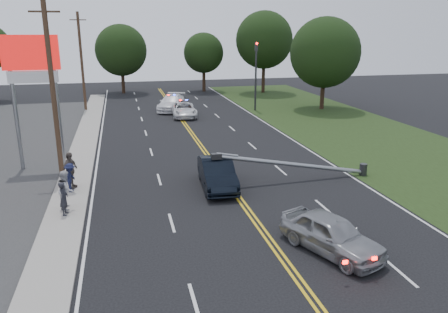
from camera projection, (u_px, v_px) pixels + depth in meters
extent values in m
plane|color=black|center=(282.00, 257.00, 16.54)|extent=(120.00, 120.00, 0.00)
cube|color=gray|center=(73.00, 185.00, 23.99)|extent=(1.80, 70.00, 0.12)
cube|color=black|center=(420.00, 160.00, 28.87)|extent=(12.00, 80.00, 0.01)
cube|color=gold|center=(222.00, 175.00, 25.87)|extent=(0.36, 80.00, 0.00)
cylinder|color=gray|center=(16.00, 113.00, 26.02)|extent=(0.24, 0.24, 7.00)
cylinder|color=gray|center=(58.00, 111.00, 26.56)|extent=(0.24, 0.24, 7.00)
cube|color=red|center=(30.00, 52.00, 25.31)|extent=(3.20, 0.35, 2.00)
cube|color=white|center=(33.00, 77.00, 25.70)|extent=(2.80, 0.30, 0.70)
cylinder|color=#2D2D30|center=(256.00, 77.00, 45.41)|extent=(0.20, 0.20, 7.00)
cube|color=#2D2D30|center=(256.00, 46.00, 44.54)|extent=(0.28, 0.28, 0.90)
sphere|color=#FF0C07|center=(257.00, 44.00, 44.31)|extent=(0.22, 0.22, 0.22)
cylinder|color=#2D2D30|center=(363.00, 170.00, 25.71)|extent=(0.44, 0.44, 0.70)
cylinder|color=gray|center=(293.00, 164.00, 24.55)|extent=(8.90, 0.24, 1.80)
cube|color=#2D2D30|center=(216.00, 156.00, 23.34)|extent=(0.55, 0.32, 0.30)
cylinder|color=#382619|center=(53.00, 91.00, 24.29)|extent=(0.28, 0.28, 10.00)
cube|color=#382619|center=(44.00, 12.00, 23.11)|extent=(1.60, 0.10, 0.10)
cylinder|color=#382619|center=(82.00, 63.00, 44.83)|extent=(0.28, 0.28, 10.00)
cube|color=#382619|center=(78.00, 20.00, 43.65)|extent=(1.60, 0.10, 0.10)
cylinder|color=black|center=(123.00, 81.00, 58.46)|extent=(0.44, 0.44, 3.28)
sphere|color=black|center=(121.00, 50.00, 57.34)|extent=(6.70, 6.70, 6.70)
cylinder|color=black|center=(204.00, 80.00, 60.26)|extent=(0.44, 0.44, 3.02)
sphere|color=black|center=(204.00, 53.00, 59.23)|extent=(5.40, 5.40, 5.40)
cylinder|color=black|center=(263.00, 78.00, 58.99)|extent=(0.44, 0.44, 4.03)
sphere|color=black|center=(264.00, 40.00, 57.60)|extent=(7.51, 7.51, 7.51)
cylinder|color=black|center=(322.00, 93.00, 46.79)|extent=(0.44, 0.44, 3.46)
sphere|color=black|center=(325.00, 53.00, 45.61)|extent=(7.32, 7.32, 7.32)
imported|color=black|center=(217.00, 173.00, 23.65)|extent=(1.98, 4.88, 1.58)
imported|color=gray|center=(331.00, 234.00, 16.74)|extent=(3.30, 4.73, 1.50)
imported|color=silver|center=(184.00, 110.00, 42.89)|extent=(2.49, 5.03, 1.37)
imported|color=white|center=(172.00, 103.00, 46.15)|extent=(3.96, 6.03, 1.62)
imported|color=#222229|center=(64.00, 198.00, 19.83)|extent=(0.44, 0.61, 1.57)
imported|color=#B1B1B6|center=(66.00, 190.00, 20.52)|extent=(0.75, 0.94, 1.86)
imported|color=#161A38|center=(70.00, 177.00, 22.68)|extent=(0.74, 1.08, 1.54)
imported|color=#5A4F48|center=(70.00, 170.00, 23.13)|extent=(1.00, 1.24, 1.98)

